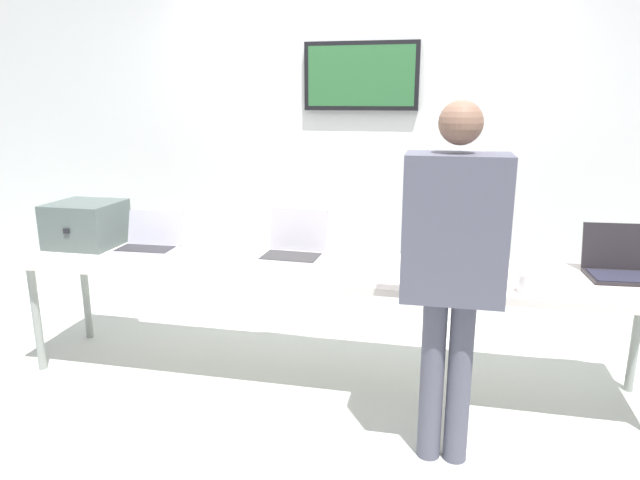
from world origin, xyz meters
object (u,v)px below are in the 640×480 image
Objects in this scene: laptop_station_0 at (150,241)px; laptop_station_1 at (294,247)px; laptop_station_3 at (622,265)px; coffee_mug at (527,284)px; equipment_box at (86,224)px; laptop_station_2 at (450,259)px; person at (453,254)px; workbench at (324,272)px.

laptop_station_1 reaches higher than laptop_station_0.
laptop_station_3 is at bearing 0.07° from laptop_station_1.
coffee_mug is at bearing -9.00° from laptop_station_0.
laptop_station_0 is 2.79m from laptop_station_3.
laptop_station_1 is 1.36m from coffee_mug.
equipment_box reaches higher than laptop_station_2.
laptop_station_3 is (3.24, 0.03, -0.08)m from equipment_box.
laptop_station_2 is 4.13× the size of coffee_mug.
equipment_box is 0.25× the size of person.
person reaches higher than laptop_station_2.
laptop_station_2 is at bearing -2.44° from laptop_station_1.
laptop_station_3 reaches higher than laptop_station_2.
workbench is 38.97× the size of coffee_mug.
laptop_station_1 is at bearing 146.93° from workbench.
laptop_station_3 is (0.91, 0.04, 0.01)m from laptop_station_2.
equipment_box is 1.40m from laptop_station_1.
laptop_station_2 is (1.88, -0.00, 0.00)m from laptop_station_0.
person is at bearing -135.39° from coffee_mug.
laptop_station_2 is at bearing -0.10° from laptop_station_0.
laptop_station_2 is 1.01× the size of laptop_station_3.
laptop_station_1 and laptop_station_3 have the same top height.
workbench is 1.00m from person.
coffee_mug is (0.38, 0.37, -0.23)m from person.
laptop_station_3 is (1.62, 0.15, 0.10)m from workbench.
workbench is 8.97× the size of equipment_box.
workbench is at bearing -171.69° from laptop_station_2.
person reaches higher than laptop_station_0.
laptop_station_1 is 0.94× the size of laptop_station_2.
equipment_box is 4.34× the size of coffee_mug.
person is (2.33, -0.73, 0.14)m from equipment_box.
laptop_station_1 is at bearing 163.21° from coffee_mug.
laptop_station_3 is (1.84, 0.00, -0.00)m from laptop_station_1.
laptop_station_3 is at bearing 0.57° from equipment_box.
coffee_mug is (2.70, -0.36, -0.10)m from equipment_box.
laptop_station_3 is at bearing 5.12° from workbench.
laptop_station_3 is 4.10× the size of coffee_mug.
person is (1.88, -0.73, 0.23)m from laptop_station_0.
person reaches higher than equipment_box.
workbench is 1.18m from laptop_station_0.
person reaches higher than workbench.
laptop_station_0 is at bearing 174.78° from workbench.
equipment_box is 3.25m from laptop_station_3.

